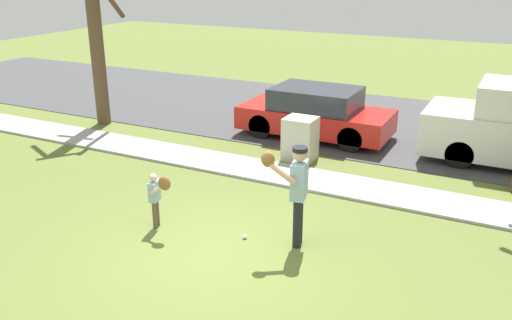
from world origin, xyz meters
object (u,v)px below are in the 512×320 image
utility_cabinet (300,139)px  parked_hatchback_red (315,113)px  person_adult (296,185)px  person_child (157,193)px  baseball (245,237)px  street_tree_far (94,25)px

utility_cabinet → parked_hatchback_red: size_ratio=0.26×
person_adult → person_child: person_adult is taller
person_adult → utility_cabinet: bearing=-80.9°
person_adult → parked_hatchback_red: size_ratio=0.43×
person_child → person_adult: bearing=0.5°
person_adult → baseball: size_ratio=23.37×
person_adult → street_tree_far: size_ratio=0.33×
person_child → utility_cabinet: (0.84, 4.46, -0.18)m
baseball → utility_cabinet: (-0.70, 4.12, 0.48)m
person_child → street_tree_far: (-5.42, 4.66, 2.13)m
parked_hatchback_red → utility_cabinet: bearing=-80.0°
street_tree_far → parked_hatchback_red: size_ratio=1.33×
parked_hatchback_red → street_tree_far: bearing=-165.0°
person_adult → street_tree_far: 9.00m
baseball → street_tree_far: size_ratio=0.01×
baseball → person_adult: bearing=13.9°
parked_hatchback_red → person_child: bearing=-94.8°
person_adult → utility_cabinet: (-1.55, 3.91, -0.57)m
baseball → parked_hatchback_red: parked_hatchback_red is taller
utility_cabinet → street_tree_far: size_ratio=0.19×
person_child → street_tree_far: 7.46m
street_tree_far → person_adult: bearing=-27.8°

